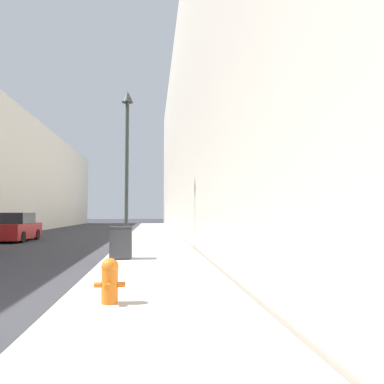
# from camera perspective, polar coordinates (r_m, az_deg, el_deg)

# --- Properties ---
(sidewalk_right) EXTENTS (3.34, 60.00, 0.16)m
(sidewalk_right) POSITION_cam_1_polar(r_m,az_deg,el_deg) (23.93, -5.90, -6.98)
(sidewalk_right) COLOR #B7B2A8
(sidewalk_right) RESTS_ON ground
(building_right_stone) EXTENTS (12.00, 60.00, 17.17)m
(building_right_stone) POSITION_cam_1_polar(r_m,az_deg,el_deg) (33.55, 7.70, 8.73)
(building_right_stone) COLOR beige
(building_right_stone) RESTS_ON ground
(fire_hydrant) EXTENTS (0.51, 0.40, 0.75)m
(fire_hydrant) POSITION_cam_1_polar(r_m,az_deg,el_deg) (6.55, -12.41, -12.89)
(fire_hydrant) COLOR orange
(fire_hydrant) RESTS_ON sidewalk_right
(trash_bin) EXTENTS (0.72, 0.66, 1.04)m
(trash_bin) POSITION_cam_1_polar(r_m,az_deg,el_deg) (12.62, -10.76, -7.54)
(trash_bin) COLOR #3D3D42
(trash_bin) RESTS_ON sidewalk_right
(lamppost) EXTENTS (0.51, 0.51, 6.84)m
(lamppost) POSITION_cam_1_polar(r_m,az_deg,el_deg) (16.61, -9.87, 6.86)
(lamppost) COLOR #2D332D
(lamppost) RESTS_ON sidewalk_right
(parked_sedan_near) EXTENTS (1.89, 4.43, 1.68)m
(parked_sedan_near) POSITION_cam_1_polar(r_m,az_deg,el_deg) (24.47, -25.32, -4.99)
(parked_sedan_near) COLOR maroon
(parked_sedan_near) RESTS_ON ground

